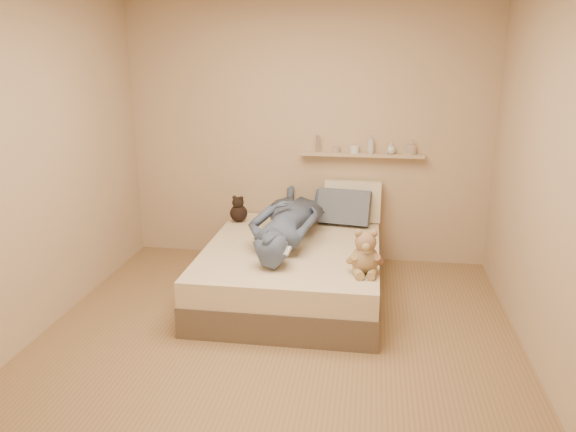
% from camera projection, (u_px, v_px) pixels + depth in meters
% --- Properties ---
extents(room, '(3.80, 3.80, 3.80)m').
position_uv_depth(room, '(274.00, 172.00, 3.75)').
color(room, olive).
rests_on(room, ground).
extents(bed, '(1.50, 1.90, 0.45)m').
position_uv_depth(bed, '(293.00, 270.00, 4.94)').
color(bed, brown).
rests_on(bed, floor).
extents(game_console, '(0.20, 0.14, 0.06)m').
position_uv_depth(game_console, '(279.00, 249.00, 4.30)').
color(game_console, '#B0B3B7').
rests_on(game_console, bed).
extents(teddy_bear, '(0.29, 0.28, 0.36)m').
position_uv_depth(teddy_bear, '(365.00, 255.00, 4.22)').
color(teddy_bear, '#9B7D55').
rests_on(teddy_bear, bed).
extents(dark_plush, '(0.17, 0.17, 0.27)m').
position_uv_depth(dark_plush, '(239.00, 210.00, 5.52)').
color(dark_plush, black).
rests_on(dark_plush, bed).
extents(pillow_cream, '(0.55, 0.21, 0.42)m').
position_uv_depth(pillow_cream, '(352.00, 201.00, 5.54)').
color(pillow_cream, beige).
rests_on(pillow_cream, bed).
extents(pillow_grey, '(0.53, 0.33, 0.37)m').
position_uv_depth(pillow_grey, '(344.00, 207.00, 5.42)').
color(pillow_grey, slate).
rests_on(pillow_grey, bed).
extents(person, '(0.67, 1.63, 0.38)m').
position_uv_depth(person, '(288.00, 220.00, 4.96)').
color(person, '#404D65').
rests_on(person, bed).
extents(wall_shelf, '(1.20, 0.12, 0.03)m').
position_uv_depth(wall_shelf, '(362.00, 155.00, 5.47)').
color(wall_shelf, tan).
rests_on(wall_shelf, wall_back).
extents(shelf_bottles, '(0.97, 0.11, 0.18)m').
position_uv_depth(shelf_bottles, '(374.00, 147.00, 5.43)').
color(shelf_bottles, silver).
rests_on(shelf_bottles, wall_shelf).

